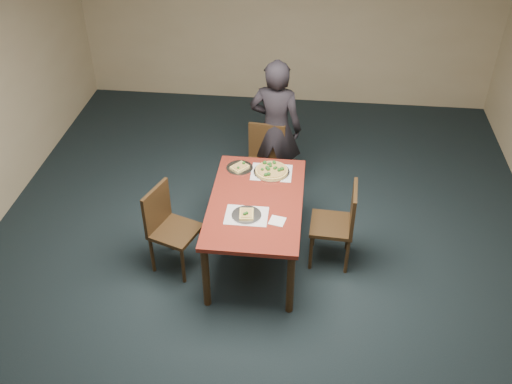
# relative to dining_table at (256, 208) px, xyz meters

# --- Properties ---
(ground) EXTENTS (8.00, 8.00, 0.00)m
(ground) POSITION_rel_dining_table_xyz_m (0.06, -0.41, -0.66)
(ground) COLOR black
(ground) RESTS_ON ground
(room_shell) EXTENTS (8.00, 8.00, 8.00)m
(room_shell) POSITION_rel_dining_table_xyz_m (0.06, -0.41, 1.08)
(room_shell) COLOR tan
(room_shell) RESTS_ON ground
(dining_table) EXTENTS (0.90, 1.50, 0.75)m
(dining_table) POSITION_rel_dining_table_xyz_m (0.00, 0.00, 0.00)
(dining_table) COLOR #5F1A13
(dining_table) RESTS_ON ground
(chair_far) EXTENTS (0.46, 0.46, 0.91)m
(chair_far) POSITION_rel_dining_table_xyz_m (-0.02, 1.08, -0.14)
(chair_far) COLOR black
(chair_far) RESTS_ON ground
(chair_left) EXTENTS (0.54, 0.54, 0.91)m
(chair_left) POSITION_rel_dining_table_xyz_m (-0.85, -0.17, -0.14)
(chair_left) COLOR black
(chair_left) RESTS_ON ground
(chair_right) EXTENTS (0.44, 0.44, 0.91)m
(chair_right) POSITION_rel_dining_table_xyz_m (0.83, 0.06, -0.14)
(chair_right) COLOR black
(chair_right) RESTS_ON ground
(diner) EXTENTS (0.66, 0.48, 1.66)m
(diner) POSITION_rel_dining_table_xyz_m (0.09, 1.26, 0.17)
(diner) COLOR black
(diner) RESTS_ON ground
(placemat_main) EXTENTS (0.42, 0.32, 0.00)m
(placemat_main) POSITION_rel_dining_table_xyz_m (0.11, 0.49, 0.09)
(placemat_main) COLOR white
(placemat_main) RESTS_ON dining_table
(placemat_near) EXTENTS (0.40, 0.30, 0.00)m
(placemat_near) POSITION_rel_dining_table_xyz_m (-0.06, -0.24, 0.09)
(placemat_near) COLOR white
(placemat_near) RESTS_ON dining_table
(pizza_pan) EXTENTS (0.37, 0.37, 0.07)m
(pizza_pan) POSITION_rel_dining_table_xyz_m (0.11, 0.49, 0.12)
(pizza_pan) COLOR silver
(pizza_pan) RESTS_ON dining_table
(slice_plate_near) EXTENTS (0.28, 0.28, 0.06)m
(slice_plate_near) POSITION_rel_dining_table_xyz_m (-0.06, -0.25, 0.11)
(slice_plate_near) COLOR silver
(slice_plate_near) RESTS_ON dining_table
(slice_plate_far) EXTENTS (0.28, 0.28, 0.06)m
(slice_plate_far) POSITION_rel_dining_table_xyz_m (-0.23, 0.53, 0.10)
(slice_plate_far) COLOR silver
(slice_plate_far) RESTS_ON dining_table
(napkin) EXTENTS (0.17, 0.17, 0.01)m
(napkin) POSITION_rel_dining_table_xyz_m (0.23, -0.30, 0.09)
(napkin) COLOR white
(napkin) RESTS_ON dining_table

